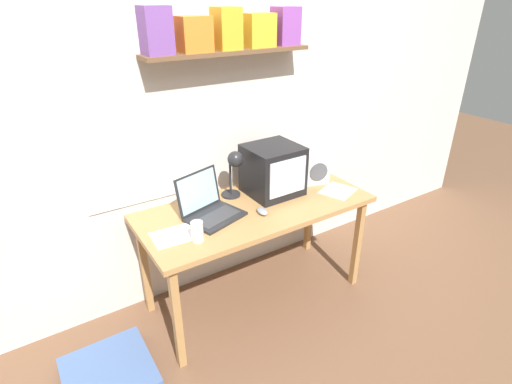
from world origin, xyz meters
TOP-DOWN VIEW (x-y plane):
  - ground_plane at (0.00, 0.00)m, footprint 12.00×12.00m
  - back_wall at (-0.00, 0.42)m, footprint 5.60×0.24m
  - corner_desk at (0.00, 0.00)m, footprint 1.54×0.68m
  - crt_monitor at (0.20, 0.10)m, footprint 0.35×0.34m
  - laptop at (-0.32, 0.06)m, footprint 0.40×0.38m
  - desk_lamp at (-0.06, 0.17)m, footprint 0.13×0.18m
  - juice_glass at (-0.50, -0.17)m, footprint 0.07×0.07m
  - space_heater at (0.56, 0.08)m, footprint 0.21×0.17m
  - computer_mouse at (-0.02, -0.11)m, footprint 0.08×0.11m
  - loose_paper_near_laptop at (-0.60, -0.05)m, footprint 0.25×0.21m
  - loose_paper_near_monitor at (0.60, -0.13)m, footprint 0.28×0.27m
  - floor_cushion at (-1.10, -0.15)m, footprint 0.48×0.48m

SIDE VIEW (x-z plane):
  - ground_plane at x=0.00m, z-range 0.00..0.00m
  - floor_cushion at x=-1.10m, z-range 0.00..0.08m
  - corner_desk at x=0.00m, z-range 0.31..1.06m
  - loose_paper_near_laptop at x=-0.60m, z-range 0.75..0.76m
  - loose_paper_near_monitor at x=0.60m, z-range 0.75..0.76m
  - computer_mouse at x=-0.02m, z-range 0.75..0.79m
  - juice_glass at x=-0.50m, z-range 0.75..0.87m
  - laptop at x=-0.32m, z-range 0.69..0.95m
  - space_heater at x=0.56m, z-range 0.75..0.99m
  - crt_monitor at x=0.20m, z-range 0.75..1.09m
  - desk_lamp at x=-0.06m, z-range 0.82..1.16m
  - back_wall at x=0.00m, z-range 0.02..2.62m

